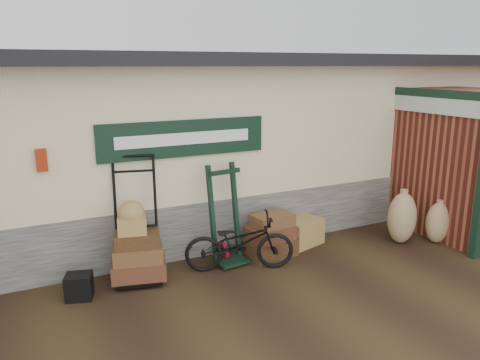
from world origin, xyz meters
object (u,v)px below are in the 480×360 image
object	(u,v)px
wicker_hamper	(302,232)
suitcase_stack	(270,235)
green_barrow	(226,215)
porter_trolley	(136,218)
black_trunk	(79,287)
bicycle	(240,240)

from	to	relation	value
wicker_hamper	suitcase_stack	bearing A→B (deg)	-166.09
green_barrow	suitcase_stack	bearing A→B (deg)	-16.47
porter_trolley	wicker_hamper	bearing A→B (deg)	13.67
porter_trolley	suitcase_stack	distance (m)	2.19
green_barrow	wicker_hamper	distance (m)	1.58
black_trunk	green_barrow	bearing A→B (deg)	5.80
green_barrow	wicker_hamper	xyz separation A→B (m)	(1.48, 0.08, -0.55)
porter_trolley	bicycle	xyz separation A→B (m)	(1.43, -0.43, -0.43)
wicker_hamper	black_trunk	size ratio (longest dim) A/B	2.02
suitcase_stack	black_trunk	distance (m)	2.99
black_trunk	bicycle	size ratio (longest dim) A/B	0.21
suitcase_stack	wicker_hamper	bearing A→B (deg)	13.91
black_trunk	bicycle	distance (m)	2.33
green_barrow	bicycle	world-z (taller)	green_barrow
green_barrow	suitcase_stack	size ratio (longest dim) A/B	1.93
green_barrow	bicycle	size ratio (longest dim) A/B	0.94
black_trunk	suitcase_stack	bearing A→B (deg)	2.29
porter_trolley	suitcase_stack	xyz separation A→B (m)	(2.11, -0.18, -0.55)
porter_trolley	green_barrow	bearing A→B (deg)	10.56
green_barrow	suitcase_stack	xyz separation A→B (m)	(0.74, -0.11, -0.42)
black_trunk	bicycle	bearing A→B (deg)	-3.16
bicycle	green_barrow	bearing A→B (deg)	29.01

